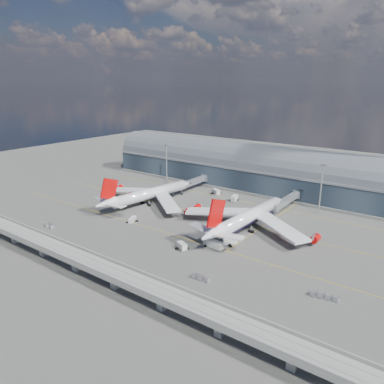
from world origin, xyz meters
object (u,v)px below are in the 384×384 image
Objects in this scene: floodlight_mast_left at (167,163)px; cargo_train_2 at (324,296)px; service_truck_0 at (132,220)px; service_truck_1 at (182,246)px; service_truck_5 at (216,192)px; airliner_left at (148,194)px; service_truck_3 at (230,241)px; airliner_right at (248,218)px; service_truck_4 at (234,198)px; cargo_train_1 at (201,278)px; cargo_train_0 at (49,226)px; floodlight_mast_right at (321,188)px; service_truck_2 at (213,244)px.

floodlight_mast_left reaches higher than cargo_train_2.
service_truck_0 is at bearing -63.19° from floodlight_mast_left.
service_truck_5 is (-29.95, 71.79, 0.07)m from service_truck_1.
airliner_left is 9.94× the size of service_truck_5.
service_truck_3 is at bearing -114.35° from service_truck_5.
airliner_left reaches higher than cargo_train_2.
airliner_right is 10.82× the size of service_truck_0.
service_truck_1 is at bearing -87.27° from service_truck_4.
airliner_right is at bearing 13.05° from cargo_train_1.
floodlight_mast_left is 4.38× the size of service_truck_4.
floodlight_mast_left is at bearing 124.84° from airliner_left.
service_truck_1 is 65.32m from cargo_train_0.
service_truck_3 is 0.95× the size of service_truck_5.
cargo_train_2 is (86.96, -73.55, -0.74)m from service_truck_5.
service_truck_0 reaches higher than cargo_train_1.
service_truck_0 is at bearing -28.98° from cargo_train_0.
service_truck_5 is 100.04m from cargo_train_1.
cargo_train_1 is (82.53, 2.67, -0.16)m from cargo_train_0.
service_truck_1 is at bearing -38.83° from service_truck_0.
service_truck_0 is at bearing 91.42° from cargo_train_2.
service_truck_3 is 1.08× the size of cargo_train_0.
airliner_right is 10.89× the size of service_truck_3.
service_truck_4 is (-27.47, 51.33, 0.10)m from service_truck_3.
floodlight_mast_right is at bearing 19.49° from service_truck_0.
airliner_right is 11.79× the size of cargo_train_0.
service_truck_4 is 0.65× the size of cargo_train_2.
service_truck_3 is at bearing -81.64° from airliner_right.
service_truck_5 is (-39.22, 63.10, -0.16)m from service_truck_2.
floodlight_mast_left is at bearing 180.00° from floodlight_mast_right.
cargo_train_1 is (-10.46, -89.35, -12.82)m from floodlight_mast_right.
cargo_train_0 is (-12.97, -51.94, -4.67)m from airliner_left.
service_truck_3 is (82.76, -58.84, -12.12)m from floodlight_mast_left.
service_truck_2 reaches higher than service_truck_4.
cargo_train_2 is at bearing 18.62° from service_truck_3.
airliner_left is 60.63m from service_truck_1.
service_truck_2 is 1.58× the size of cargo_train_0.
service_truck_3 reaches higher than cargo_train_2.
cargo_train_1 is at bearing -26.96° from airliner_left.
airliner_right is 10.40× the size of service_truck_5.
cargo_train_0 is (7.00, -92.02, -12.66)m from floodlight_mast_left.
service_truck_1 is (37.17, -9.58, 0.16)m from service_truck_0.
service_truck_5 is (-42.85, 56.35, -0.00)m from service_truck_3.
service_truck_4 is 99.10m from cargo_train_2.
service_truck_1 is at bearing -128.96° from service_truck_5.
airliner_left is at bearing 79.69° from cargo_train_2.
service_truck_5 is at bearing 152.36° from service_truck_4.
cargo_train_2 is at bearing -96.60° from service_truck_2.
service_truck_5 is 0.72× the size of cargo_train_2.
service_truck_1 reaches higher than service_truck_0.
cargo_train_1 is 39.64m from cargo_train_2.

